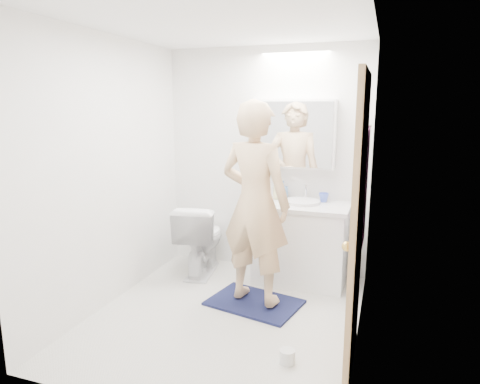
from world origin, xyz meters
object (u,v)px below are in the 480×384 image
at_px(soap_bottle_b, 283,190).
at_px(toilet_paper_roll, 287,356).
at_px(vanity_cabinet, 300,245).
at_px(person, 255,204).
at_px(toilet, 201,238).
at_px(medicine_cabinet, 292,134).
at_px(toothbrush_cup, 324,198).
at_px(soap_bottle_a, 277,188).

height_order(soap_bottle_b, toilet_paper_roll, soap_bottle_b).
distance_m(vanity_cabinet, person, 0.91).
xyz_separation_m(vanity_cabinet, toilet, (-1.06, -0.12, -0.00)).
bearing_deg(toilet_paper_roll, medicine_cabinet, 102.17).
xyz_separation_m(medicine_cabinet, toothbrush_cup, (0.35, -0.05, -0.63)).
distance_m(medicine_cabinet, toilet_paper_roll, 2.25).
relative_size(toothbrush_cup, toilet_paper_roll, 0.91).
relative_size(soap_bottle_a, toilet_paper_roll, 2.22).
height_order(toilet, person, person).
xyz_separation_m(person, toothbrush_cup, (0.48, 0.82, -0.08)).
bearing_deg(toilet_paper_roll, toilet, 133.10).
bearing_deg(soap_bottle_b, toothbrush_cup, -2.65).
height_order(medicine_cabinet, soap_bottle_a, medicine_cabinet).
height_order(soap_bottle_a, soap_bottle_b, soap_bottle_a).
distance_m(toothbrush_cup, toilet_paper_roll, 1.82).
xyz_separation_m(soap_bottle_b, toilet_paper_roll, (0.44, -1.65, -0.87)).
bearing_deg(toilet_paper_roll, soap_bottle_a, 106.94).
bearing_deg(medicine_cabinet, toothbrush_cup, -8.06).
relative_size(medicine_cabinet, person, 0.49).
relative_size(medicine_cabinet, toilet, 1.14).
distance_m(soap_bottle_a, toilet_paper_roll, 1.91).
bearing_deg(vanity_cabinet, toilet, -173.82).
distance_m(medicine_cabinet, soap_bottle_b, 0.59).
relative_size(person, soap_bottle_b, 9.40).
height_order(medicine_cabinet, person, medicine_cabinet).
relative_size(soap_bottle_a, soap_bottle_b, 1.28).
relative_size(vanity_cabinet, toilet, 1.17).
height_order(person, toothbrush_cup, person).
distance_m(toilet, toilet_paper_roll, 1.88).
bearing_deg(person, toilet_paper_roll, 133.52).
relative_size(vanity_cabinet, toilet_paper_roll, 8.18).
bearing_deg(person, vanity_cabinet, -101.25).
relative_size(vanity_cabinet, soap_bottle_a, 3.69).
xyz_separation_m(vanity_cabinet, toilet_paper_roll, (0.20, -1.47, -0.34)).
bearing_deg(medicine_cabinet, soap_bottle_b, -159.25).
distance_m(soap_bottle_b, toothbrush_cup, 0.44).
height_order(medicine_cabinet, toothbrush_cup, medicine_cabinet).
bearing_deg(soap_bottle_a, toilet_paper_roll, -73.06).
bearing_deg(soap_bottle_a, vanity_cabinet, -27.48).
height_order(vanity_cabinet, soap_bottle_a, soap_bottle_a).
xyz_separation_m(toilet, soap_bottle_b, (0.83, 0.30, 0.53)).
distance_m(vanity_cabinet, toilet, 1.07).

